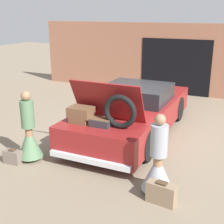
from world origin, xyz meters
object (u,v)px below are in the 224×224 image
(person_left, at_px, (29,136))
(suitcase_beside_right_person, at_px, (161,193))
(person_right, at_px, (158,166))
(suitcase_beside_left_person, at_px, (13,157))
(car, at_px, (133,112))

(person_left, height_order, suitcase_beside_right_person, person_left)
(person_right, relative_size, suitcase_beside_right_person, 2.83)
(person_left, height_order, suitcase_beside_left_person, person_left)
(person_right, bearing_deg, suitcase_beside_right_person, -164.35)
(suitcase_beside_left_person, xyz_separation_m, suitcase_beside_right_person, (3.43, -0.10, 0.04))
(person_right, bearing_deg, car, 16.42)
(person_right, distance_m, suitcase_beside_left_person, 3.28)
(car, relative_size, suitcase_beside_left_person, 12.39)
(person_left, relative_size, suitcase_beside_right_person, 2.96)
(car, height_order, suitcase_beside_right_person, car)
(car, bearing_deg, person_right, -60.17)
(car, height_order, person_left, car)
(person_left, xyz_separation_m, person_right, (3.01, -0.11, -0.03))
(car, height_order, suitcase_beside_left_person, car)
(suitcase_beside_right_person, bearing_deg, person_left, 172.47)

